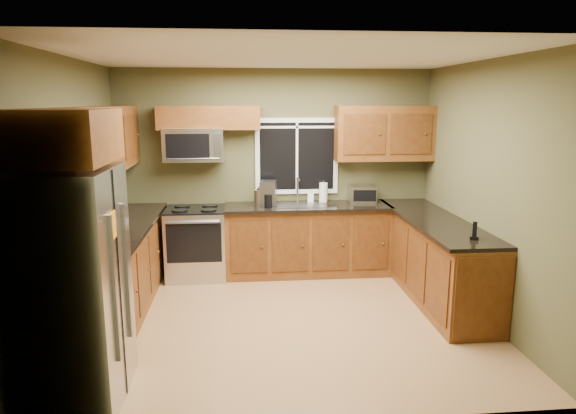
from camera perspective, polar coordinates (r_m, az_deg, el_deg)
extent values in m
plane|color=olive|center=(5.58, -0.19, -12.40)|extent=(4.20, 4.20, 0.00)
plane|color=white|center=(5.11, -0.21, 16.45)|extent=(4.20, 4.20, 0.00)
plane|color=#4C4A2A|center=(6.95, -1.50, 4.00)|extent=(4.20, 0.00, 4.20)
plane|color=#4C4A2A|center=(3.43, 2.43, -3.94)|extent=(4.20, 0.00, 4.20)
plane|color=#4C4A2A|center=(5.42, -22.92, 0.92)|extent=(0.00, 3.60, 3.60)
plane|color=#4C4A2A|center=(5.75, 21.14, 1.63)|extent=(0.00, 3.60, 3.60)
cube|color=white|center=(6.94, 0.99, 5.66)|extent=(1.12, 0.03, 1.02)
cube|color=black|center=(6.93, 1.00, 5.65)|extent=(1.00, 0.01, 0.90)
cube|color=white|center=(6.92, 1.00, 5.64)|extent=(0.03, 0.01, 0.90)
cube|color=white|center=(6.89, 1.01, 8.87)|extent=(1.00, 0.01, 0.03)
cube|color=brown|center=(6.00, -18.14, -6.65)|extent=(0.60, 2.65, 0.90)
cube|color=black|center=(5.86, -18.19, -2.28)|extent=(0.65, 2.65, 0.04)
cube|color=brown|center=(6.88, 2.17, -3.74)|extent=(2.17, 0.60, 0.90)
cube|color=black|center=(6.74, 2.22, 0.06)|extent=(2.17, 0.65, 0.04)
cube|color=brown|center=(6.32, 15.91, -5.57)|extent=(0.60, 2.50, 0.90)
cube|color=#4F280E|center=(5.23, 20.87, -9.53)|extent=(0.56, 0.02, 0.82)
cube|color=black|center=(6.19, 15.93, -1.42)|extent=(0.65, 2.50, 0.04)
cube|color=brown|center=(5.76, -20.34, 6.82)|extent=(0.33, 2.65, 0.72)
cube|color=brown|center=(6.72, -8.79, 9.78)|extent=(1.30, 0.33, 0.30)
cube|color=brown|center=(6.98, 10.65, 8.05)|extent=(1.30, 0.33, 0.72)
cube|color=brown|center=(4.00, -24.31, 7.17)|extent=(0.72, 0.90, 0.38)
cube|color=#B7B7BC|center=(4.22, -23.03, -8.28)|extent=(0.72, 0.90, 1.80)
cube|color=slate|center=(3.92, -18.76, -8.69)|extent=(0.03, 0.04, 1.10)
cube|color=slate|center=(4.29, -17.53, -6.86)|extent=(0.03, 0.04, 1.10)
cube|color=black|center=(4.12, -18.14, -8.39)|extent=(0.01, 0.02, 1.78)
cube|color=orange|center=(3.89, -18.85, -1.94)|extent=(0.01, 0.14, 0.20)
cube|color=#B7B7BC|center=(6.82, -10.13, -4.04)|extent=(0.76, 0.65, 0.90)
cube|color=black|center=(6.72, -10.27, -0.30)|extent=(0.76, 0.64, 0.03)
cube|color=black|center=(6.48, -10.40, -3.97)|extent=(0.68, 0.02, 0.50)
cylinder|color=slate|center=(6.40, -10.51, -1.69)|extent=(0.64, 0.04, 0.04)
cylinder|color=black|center=(6.59, -11.94, -0.36)|extent=(0.20, 0.20, 0.01)
cylinder|color=black|center=(6.56, -8.81, -0.31)|extent=(0.20, 0.20, 0.01)
cylinder|color=black|center=(6.87, -11.67, 0.12)|extent=(0.20, 0.20, 0.01)
cylinder|color=black|center=(6.84, -8.67, 0.18)|extent=(0.20, 0.20, 0.01)
cube|color=#B7B7BC|center=(6.73, -10.42, 6.83)|extent=(0.76, 0.38, 0.42)
cube|color=black|center=(6.55, -11.10, 6.67)|extent=(0.54, 0.01, 0.30)
cube|color=slate|center=(6.52, -7.84, 6.76)|extent=(0.10, 0.01, 0.30)
cylinder|color=slate|center=(6.54, -10.53, 5.28)|extent=(0.66, 0.02, 0.02)
cube|color=slate|center=(6.73, 1.25, 0.17)|extent=(0.60, 0.42, 0.02)
cylinder|color=#B7B7BC|center=(6.89, 1.07, 1.93)|extent=(0.03, 0.03, 0.34)
cylinder|color=#B7B7BC|center=(6.79, 1.15, 3.14)|extent=(0.03, 0.18, 0.03)
cube|color=#B7B7BC|center=(6.99, 8.27, 1.45)|extent=(0.38, 0.30, 0.22)
cube|color=black|center=(6.86, 8.53, 1.25)|extent=(0.30, 0.04, 0.15)
cube|color=slate|center=(6.63, -2.22, 1.49)|extent=(0.24, 0.27, 0.33)
cylinder|color=black|center=(6.55, -2.18, 0.69)|extent=(0.14, 0.14, 0.18)
cylinder|color=#B7B7BC|center=(6.60, -3.17, 0.96)|extent=(0.20, 0.20, 0.22)
cone|color=black|center=(6.58, -3.18, 2.09)|extent=(0.13, 0.13, 0.06)
cylinder|color=white|center=(6.95, 3.94, 1.63)|extent=(0.14, 0.14, 0.26)
cylinder|color=slate|center=(6.92, 3.96, 2.75)|extent=(0.02, 0.02, 0.04)
imported|color=orange|center=(6.71, -2.61, 1.53)|extent=(0.14, 0.14, 0.31)
imported|color=white|center=(6.92, 2.55, 1.26)|extent=(0.09, 0.09, 0.17)
imported|color=white|center=(6.88, -2.44, 1.21)|extent=(0.18, 0.18, 0.18)
cube|color=black|center=(5.37, 19.97, -3.22)|extent=(0.10, 0.10, 0.04)
cube|color=black|center=(5.35, 20.03, -2.29)|extent=(0.05, 0.04, 0.14)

